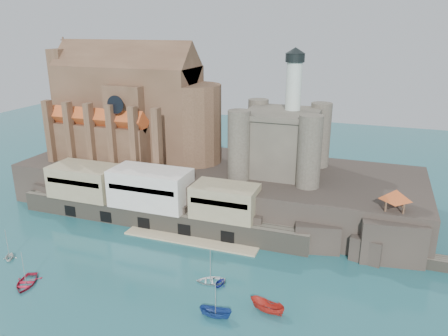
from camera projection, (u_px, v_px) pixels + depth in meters
ground at (139, 284)px, 78.07m from camera, size 300.00×300.00×0.00m
promontory at (216, 185)px, 111.79m from camera, size 100.00×36.00×10.00m
quay at (150, 199)px, 100.07m from camera, size 70.00×12.00×13.05m
church at (135, 111)px, 116.30m from camera, size 47.00×25.93×30.51m
castle_keep at (282, 139)px, 103.90m from camera, size 21.20×21.20×29.30m
rock_outcrop at (390, 237)px, 86.44m from camera, size 14.50×10.50×8.70m
pavilion at (396, 196)px, 83.86m from camera, size 6.40×6.40×5.40m
boat_0 at (26, 285)px, 77.87m from camera, size 4.76×3.02×6.45m
boat_2 at (216, 317)px, 69.26m from camera, size 2.16×2.11×5.39m
boat_4 at (10, 259)px, 86.31m from camera, size 3.49×3.09×3.45m
boat_5 at (267, 312)px, 70.49m from camera, size 2.66×2.61×5.93m
boat_6 at (211, 282)px, 78.65m from camera, size 2.28×3.99×5.37m
boat_7 at (220, 285)px, 77.73m from camera, size 2.91×2.01×3.14m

